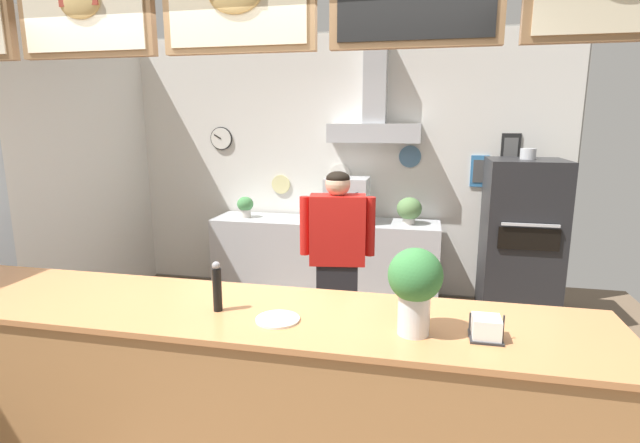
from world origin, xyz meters
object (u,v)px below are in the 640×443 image
shop_worker (337,260)px  condiment_plate (278,319)px  potted_oregano (409,209)px  pizza_oven (520,243)px  basil_vase (415,286)px  napkin_holder (486,329)px  potted_thyme (245,206)px  pepper_grinder (217,287)px  potted_sage (312,209)px  espresso_machine (347,200)px

shop_worker → condiment_plate: 1.67m
condiment_plate → potted_oregano: bearing=80.1°
pizza_oven → shop_worker: size_ratio=1.09×
shop_worker → basil_vase: bearing=102.4°
napkin_holder → shop_worker: bearing=120.2°
potted_oregano → potted_thyme: potted_oregano is taller
pepper_grinder → basil_vase: bearing=-3.7°
potted_sage → basil_vase: 3.18m
pepper_grinder → potted_thyme: bearing=108.4°
basil_vase → napkin_holder: (0.32, 0.02, -0.18)m
pizza_oven → pepper_grinder: size_ratio=6.60×
potted_oregano → pepper_grinder: 3.04m
shop_worker → potted_thyme: (-1.28, 1.27, 0.18)m
potted_thyme → napkin_holder: (2.25, -2.93, 0.04)m
basil_vase → pepper_grinder: basil_vase is taller
condiment_plate → basil_vase: bearing=-0.8°
espresso_machine → potted_thyme: bearing=-179.6°
pizza_oven → potted_thyme: 2.90m
espresso_machine → potted_sage: (-0.39, 0.00, -0.10)m
espresso_machine → napkin_holder: size_ratio=3.24×
potted_oregano → napkin_holder: 3.00m
napkin_holder → potted_oregano: bearing=98.4°
pizza_oven → napkin_holder: pizza_oven is taller
shop_worker → pepper_grinder: (-0.32, -1.61, 0.30)m
shop_worker → potted_sage: size_ratio=6.65×
shop_worker → potted_thyme: 1.82m
pizza_oven → basil_vase: 2.91m
potted_sage → napkin_holder: (1.48, -2.94, 0.04)m
potted_oregano → potted_thyme: 1.81m
pizza_oven → condiment_plate: (-1.59, -2.71, 0.21)m
potted_sage → pepper_grinder: bearing=-86.2°
potted_thyme → napkin_holder: napkin_holder is taller
espresso_machine → condiment_plate: size_ratio=2.27×
potted_sage → condiment_plate: 2.99m
potted_sage → pizza_oven: bearing=-6.4°
shop_worker → potted_oregano: (0.53, 1.31, 0.21)m
potted_oregano → pepper_grinder: pepper_grinder is taller
basil_vase → potted_oregano: bearing=92.3°
espresso_machine → potted_oregano: bearing=2.8°
pizza_oven → shop_worker: (-1.60, -1.04, 0.03)m
condiment_plate → potted_thyme: bearing=113.7°
pepper_grinder → shop_worker: bearing=78.6°
espresso_machine → pepper_grinder: (-0.19, -2.89, 0.02)m
potted_thyme → basil_vase: (1.93, -2.94, 0.22)m
condiment_plate → napkin_holder: bearing=0.4°
potted_thyme → shop_worker: bearing=-44.8°
shop_worker → potted_thyme: size_ratio=6.67×
potted_oregano → pepper_grinder: size_ratio=1.09×
potted_oregano → potted_sage: bearing=-178.3°
shop_worker → condiment_plate: shop_worker is taller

